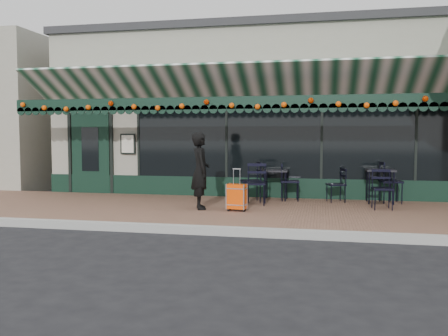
% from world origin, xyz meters
% --- Properties ---
extents(ground, '(80.00, 80.00, 0.00)m').
position_xyz_m(ground, '(0.00, 0.00, 0.00)').
color(ground, black).
rests_on(ground, ground).
extents(sidewalk, '(18.00, 4.00, 0.15)m').
position_xyz_m(sidewalk, '(0.00, 2.00, 0.07)').
color(sidewalk, brown).
rests_on(sidewalk, ground).
extents(curb, '(18.00, 0.16, 0.15)m').
position_xyz_m(curb, '(0.00, -0.08, 0.07)').
color(curb, '#9E9E99').
rests_on(curb, ground).
extents(restaurant_building, '(12.00, 9.60, 4.50)m').
position_xyz_m(restaurant_building, '(0.00, 7.84, 2.27)').
color(restaurant_building, gray).
rests_on(restaurant_building, ground).
extents(woman, '(0.59, 0.70, 1.64)m').
position_xyz_m(woman, '(-1.13, 1.78, 0.97)').
color(woman, black).
rests_on(woman, sidewalk).
extents(suitcase, '(0.42, 0.28, 0.88)m').
position_xyz_m(suitcase, '(-0.32, 1.65, 0.45)').
color(suitcase, '#EB4607').
rests_on(suitcase, sidewalk).
extents(cafe_table_a, '(0.64, 0.64, 0.79)m').
position_xyz_m(cafe_table_a, '(2.75, 3.51, 0.86)').
color(cafe_table_a, black).
rests_on(cafe_table_a, sidewalk).
extents(cafe_table_b, '(0.60, 0.60, 0.74)m').
position_xyz_m(cafe_table_b, '(0.31, 3.56, 0.81)').
color(cafe_table_b, black).
rests_on(cafe_table_b, sidewalk).
extents(chair_a_left, '(0.51, 0.51, 0.82)m').
position_xyz_m(chair_a_left, '(1.75, 3.46, 0.56)').
color(chair_a_left, black).
rests_on(chair_a_left, sidewalk).
extents(chair_a_right, '(0.55, 0.55, 0.98)m').
position_xyz_m(chair_a_right, '(3.00, 3.57, 0.64)').
color(chair_a_right, black).
rests_on(chair_a_right, sidewalk).
extents(chair_a_front, '(0.46, 0.46, 0.86)m').
position_xyz_m(chair_a_front, '(2.68, 2.51, 0.58)').
color(chair_a_front, black).
rests_on(chair_a_front, sidewalk).
extents(chair_b_left, '(0.61, 0.61, 0.97)m').
position_xyz_m(chair_b_left, '(-0.25, 3.10, 0.63)').
color(chair_b_left, black).
rests_on(chair_b_left, sidewalk).
extents(chair_b_right, '(0.51, 0.51, 0.92)m').
position_xyz_m(chair_b_right, '(0.66, 3.49, 0.61)').
color(chair_b_right, black).
rests_on(chair_b_right, sidewalk).
extents(chair_b_front, '(0.50, 0.50, 0.95)m').
position_xyz_m(chair_b_front, '(-0.05, 2.66, 0.63)').
color(chair_b_front, black).
rests_on(chair_b_front, sidewalk).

